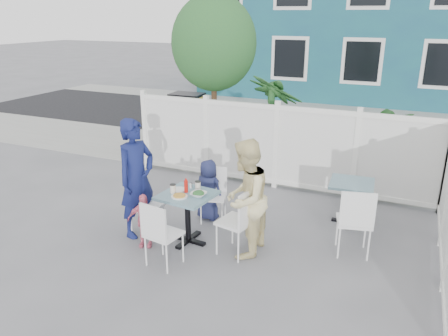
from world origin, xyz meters
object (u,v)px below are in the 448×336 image
at_px(chair_right, 241,217).
at_px(chair_back, 214,190).
at_px(woman, 245,199).
at_px(chair_near, 159,230).
at_px(boy, 208,190).
at_px(utility_cabinet, 188,123).
at_px(chair_left, 142,200).
at_px(man, 137,178).
at_px(toddler, 144,220).
at_px(main_table, 187,205).
at_px(spare_table, 351,192).

bearing_deg(chair_right, chair_back, 54.97).
distance_m(chair_back, woman, 1.21).
height_order(chair_near, boy, boy).
distance_m(chair_near, boy, 1.57).
relative_size(utility_cabinet, chair_right, 1.33).
bearing_deg(chair_left, man, -43.62).
height_order(chair_right, toddler, chair_right).
height_order(boy, toddler, boy).
bearing_deg(boy, chair_right, 142.66).
bearing_deg(chair_right, chair_near, 142.18).
relative_size(main_table, chair_back, 0.91).
xyz_separation_m(chair_left, chair_back, (0.78, 0.86, -0.04)).
distance_m(utility_cabinet, chair_left, 4.45).
bearing_deg(toddler, chair_back, 43.80).
bearing_deg(chair_left, chair_near, 50.37).
distance_m(spare_table, woman, 1.97).
xyz_separation_m(chair_right, boy, (-0.90, 0.86, -0.07)).
relative_size(chair_near, man, 0.51).
xyz_separation_m(boy, toddler, (-0.45, -1.18, -0.10)).
height_order(chair_back, man, man).
relative_size(chair_right, woman, 0.60).
bearing_deg(boy, chair_back, -160.74).
relative_size(chair_right, boy, 0.98).
bearing_deg(utility_cabinet, chair_right, -56.08).
xyz_separation_m(utility_cabinet, chair_back, (2.26, -3.33, -0.15)).
distance_m(spare_table, boy, 2.25).
bearing_deg(man, spare_table, -47.61).
xyz_separation_m(man, toddler, (0.29, -0.30, -0.49)).
bearing_deg(spare_table, chair_right, -127.36).
relative_size(utility_cabinet, chair_near, 1.43).
xyz_separation_m(chair_back, woman, (0.85, -0.81, 0.32)).
xyz_separation_m(main_table, toddler, (-0.51, -0.36, -0.18)).
xyz_separation_m(main_table, chair_right, (0.84, -0.04, -0.01)).
distance_m(spare_table, chair_back, 2.16).
xyz_separation_m(spare_table, chair_left, (-2.82, -1.59, -0.00)).
bearing_deg(utility_cabinet, boy, -59.23).
xyz_separation_m(chair_back, chair_near, (-0.04, -1.59, 0.03)).
relative_size(utility_cabinet, boy, 1.31).
bearing_deg(boy, man, 56.23).
height_order(utility_cabinet, toddler, utility_cabinet).
height_order(utility_cabinet, man, man).
xyz_separation_m(chair_right, chair_back, (-0.81, 0.88, -0.07)).
xyz_separation_m(utility_cabinet, spare_table, (4.30, -2.60, -0.12)).
xyz_separation_m(spare_table, woman, (-1.19, -1.54, 0.28)).
relative_size(main_table, chair_right, 0.80).
bearing_deg(utility_cabinet, spare_table, -33.41).
xyz_separation_m(chair_back, toddler, (-0.54, -1.20, -0.10)).
relative_size(woman, boy, 1.64).
bearing_deg(chair_left, spare_table, 123.91).
bearing_deg(chair_left, utility_cabinet, -156.11).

